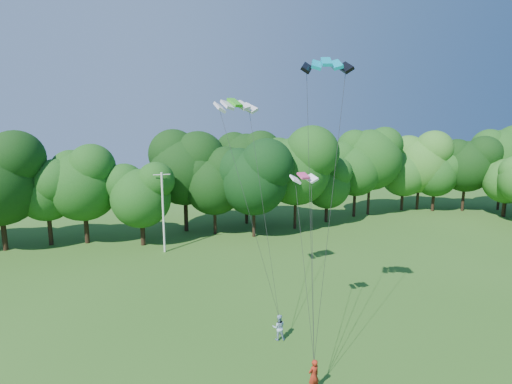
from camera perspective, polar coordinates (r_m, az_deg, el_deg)
name	(u,v)px	position (r m, az deg, el deg)	size (l,w,h in m)	color
utility_pole	(163,212)	(42.64, -13.12, -2.77)	(1.70, 0.21, 8.48)	silver
kite_flyer_left	(314,376)	(22.55, 8.24, -24.54)	(0.65, 0.43, 1.78)	#9C2514
kite_flyer_right	(279,327)	(26.62, 3.27, -18.74)	(0.82, 0.64, 1.68)	#96B7D0
kite_teal	(326,62)	(22.95, 10.02, 17.85)	(2.88, 2.05, 0.64)	#0595AF
kite_green	(235,103)	(28.51, -3.06, 12.64)	(3.18, 1.93, 0.69)	green
kite_pink	(303,176)	(24.17, 6.80, 2.32)	(1.65, 0.83, 0.35)	#D63B77
tree_back_center	(254,171)	(46.49, -0.32, 3.00)	(8.70, 8.70, 12.66)	black
tree_back_east	(421,156)	(66.34, 22.45, 4.72)	(9.14, 9.14, 13.30)	#3A2717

